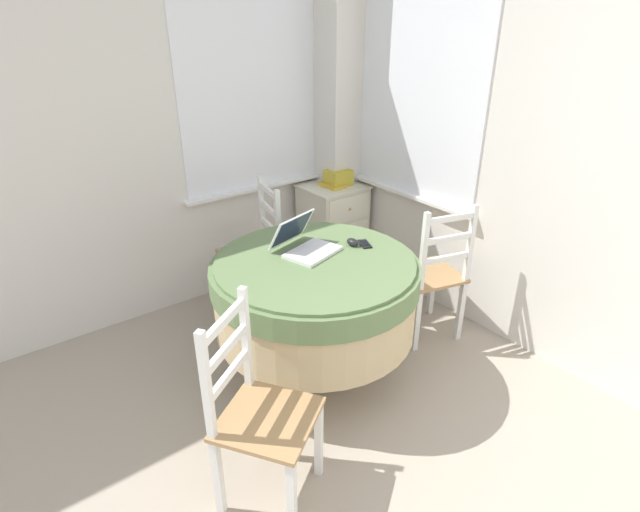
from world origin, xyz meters
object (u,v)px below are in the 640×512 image
at_px(computer_mouse, 353,242).
at_px(dining_chair_camera_near, 258,414).
at_px(laptop, 305,244).
at_px(corner_cabinet, 333,228).
at_px(book_on_cabinet, 332,185).
at_px(dining_chair_near_back_window, 255,253).
at_px(dining_chair_near_right_window, 432,275).
at_px(storage_box, 338,178).
at_px(cell_phone, 365,244).
at_px(round_dining_table, 315,291).

bearing_deg(computer_mouse, dining_chair_camera_near, -151.36).
distance_m(laptop, corner_cabinet, 1.37).
relative_size(laptop, book_on_cabinet, 1.81).
relative_size(dining_chair_camera_near, book_on_cabinet, 4.62).
distance_m(dining_chair_near_back_window, dining_chair_near_right_window, 1.22).
distance_m(dining_chair_near_back_window, dining_chair_camera_near, 1.57).
distance_m(dining_chair_near_back_window, storage_box, 0.96).
bearing_deg(book_on_cabinet, dining_chair_camera_near, -136.79).
height_order(computer_mouse, book_on_cabinet, computer_mouse).
height_order(dining_chair_near_back_window, dining_chair_camera_near, same).
bearing_deg(cell_phone, book_on_cabinet, 60.27).
bearing_deg(dining_chair_near_back_window, cell_phone, -74.57).
height_order(computer_mouse, dining_chair_near_right_window, dining_chair_near_right_window).
relative_size(dining_chair_near_right_window, storage_box, 5.07).
height_order(computer_mouse, dining_chair_camera_near, dining_chair_camera_near).
bearing_deg(storage_box, round_dining_table, -134.45).
xyz_separation_m(dining_chair_near_back_window, corner_cabinet, (0.85, 0.18, -0.08)).
xyz_separation_m(cell_phone, dining_chair_near_back_window, (-0.24, 0.86, -0.32)).
relative_size(round_dining_table, corner_cabinet, 1.57).
height_order(cell_phone, book_on_cabinet, cell_phone).
bearing_deg(dining_chair_near_back_window, dining_chair_camera_near, -120.32).
bearing_deg(dining_chair_near_back_window, computer_mouse, -78.02).
bearing_deg(dining_chair_near_right_window, dining_chair_camera_near, -166.02).
xyz_separation_m(cell_phone, dining_chair_near_right_window, (0.50, -0.11, -0.32)).
distance_m(cell_phone, dining_chair_near_right_window, 0.60).
relative_size(dining_chair_camera_near, corner_cabinet, 1.30).
relative_size(computer_mouse, cell_phone, 0.66).
distance_m(dining_chair_near_right_window, dining_chair_camera_near, 1.57).
bearing_deg(dining_chair_near_right_window, book_on_cabinet, 85.51).
height_order(cell_phone, dining_chair_near_right_window, dining_chair_near_right_window).
bearing_deg(round_dining_table, computer_mouse, 3.67).
xyz_separation_m(dining_chair_near_back_window, storage_box, (0.88, 0.16, 0.34)).
bearing_deg(laptop, storage_box, 42.57).
distance_m(cell_phone, book_on_cabinet, 1.18).
relative_size(laptop, storage_box, 1.99).
bearing_deg(computer_mouse, dining_chair_near_right_window, -14.99).
bearing_deg(dining_chair_near_back_window, storage_box, 10.54).
distance_m(cell_phone, dining_chair_near_back_window, 0.95).
xyz_separation_m(round_dining_table, dining_chair_camera_near, (-0.68, -0.51, -0.12)).
bearing_deg(computer_mouse, storage_box, 54.53).
relative_size(dining_chair_near_right_window, corner_cabinet, 1.30).
bearing_deg(dining_chair_camera_near, dining_chair_near_back_window, 59.68).
height_order(laptop, storage_box, laptop).
height_order(round_dining_table, book_on_cabinet, round_dining_table).
distance_m(round_dining_table, cell_phone, 0.40).
bearing_deg(cell_phone, storage_box, 57.88).
distance_m(round_dining_table, dining_chair_near_back_window, 0.86).
relative_size(cell_phone, dining_chair_near_back_window, 0.13).
height_order(cell_phone, corner_cabinet, cell_phone).
relative_size(dining_chair_near_right_window, dining_chair_camera_near, 1.00).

